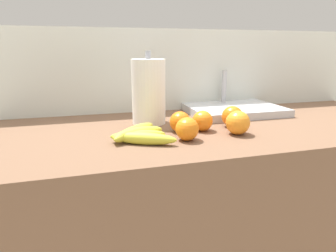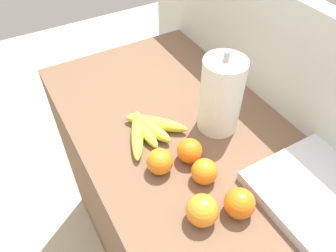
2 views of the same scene
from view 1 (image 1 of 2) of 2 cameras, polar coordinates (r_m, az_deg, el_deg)
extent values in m
cube|color=brown|center=(1.31, 9.42, -19.84)|extent=(1.71, 0.65, 0.93)
cube|color=silver|center=(1.51, 4.04, -6.76)|extent=(2.11, 0.06, 1.30)
ellipsoid|color=gold|center=(0.88, -5.00, -2.47)|extent=(0.21, 0.12, 0.04)
ellipsoid|color=gold|center=(0.90, -5.69, -2.02)|extent=(0.17, 0.04, 0.04)
ellipsoid|color=#C8CF38|center=(0.92, -5.88, -1.53)|extent=(0.18, 0.10, 0.04)
ellipsoid|color=gold|center=(0.94, -6.57, -1.16)|extent=(0.18, 0.18, 0.04)
sphere|color=orange|center=(0.91, 3.82, -0.59)|extent=(0.07, 0.07, 0.07)
sphere|color=orange|center=(1.00, 13.66, 0.64)|extent=(0.08, 0.08, 0.08)
sphere|color=orange|center=(1.02, 6.86, 1.02)|extent=(0.07, 0.07, 0.07)
sphere|color=orange|center=(1.00, 2.41, 0.81)|extent=(0.07, 0.07, 0.07)
sphere|color=orange|center=(1.09, 12.65, 1.83)|extent=(0.08, 0.08, 0.08)
cylinder|color=white|center=(1.11, -3.86, 6.77)|extent=(0.13, 0.13, 0.25)
cylinder|color=gray|center=(1.11, -3.88, 7.53)|extent=(0.02, 0.02, 0.28)
cube|color=#B7BABF|center=(1.34, 12.91, 3.21)|extent=(0.41, 0.31, 0.03)
cylinder|color=#B2B2B7|center=(1.42, 11.06, 7.74)|extent=(0.02, 0.02, 0.15)
camera|label=2|loc=(1.09, 45.41, 36.59)|focal=34.85mm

